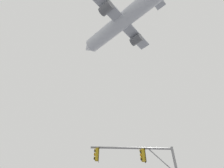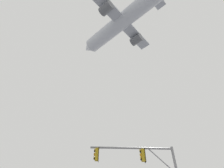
% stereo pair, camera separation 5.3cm
% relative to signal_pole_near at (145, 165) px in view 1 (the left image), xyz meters
% --- Properties ---
extents(signal_pole_near, '(6.60, 0.48, 5.67)m').
position_rel_signal_pole_near_xyz_m(signal_pole_near, '(0.00, 0.00, 0.00)').
color(signal_pole_near, gray).
rests_on(signal_pole_near, ground).
extents(airplane, '(22.52, 22.82, 7.78)m').
position_rel_signal_pole_near_xyz_m(airplane, '(0.42, 11.51, 37.27)').
color(airplane, '#B7BCC6').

